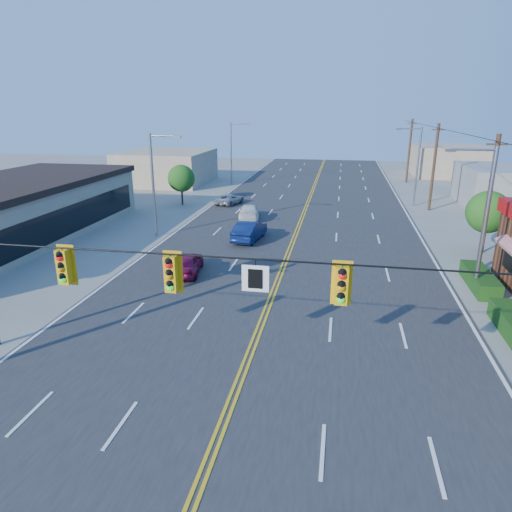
% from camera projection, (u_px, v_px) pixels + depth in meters
% --- Properties ---
extents(ground, '(160.00, 160.00, 0.00)m').
position_uv_depth(ground, '(218.00, 439.00, 14.25)').
color(ground, gray).
rests_on(ground, ground).
extents(road, '(20.00, 120.00, 0.06)m').
position_uv_depth(road, '(290.00, 250.00, 32.92)').
color(road, '#2D2D30').
rests_on(road, ground).
extents(signal_span, '(24.32, 0.34, 9.00)m').
position_uv_depth(signal_span, '(209.00, 294.00, 12.74)').
color(signal_span, '#47301E').
rests_on(signal_span, ground).
extents(streetlight_se, '(2.55, 0.25, 8.00)m').
position_uv_depth(streetlight_se, '(482.00, 214.00, 24.05)').
color(streetlight_se, gray).
rests_on(streetlight_se, ground).
extents(streetlight_ne, '(2.55, 0.25, 8.00)m').
position_uv_depth(streetlight_ne, '(416.00, 162.00, 46.48)').
color(streetlight_ne, gray).
rests_on(streetlight_ne, ground).
extents(streetlight_sw, '(2.55, 0.25, 8.00)m').
position_uv_depth(streetlight_sw, '(155.00, 180.00, 35.26)').
color(streetlight_sw, gray).
rests_on(streetlight_sw, ground).
extents(streetlight_nw, '(2.55, 0.25, 8.00)m').
position_uv_depth(streetlight_nw, '(233.00, 150.00, 59.56)').
color(streetlight_nw, gray).
rests_on(streetlight_nw, ground).
extents(utility_pole_near, '(0.28, 0.28, 8.40)m').
position_uv_depth(utility_pole_near, '(488.00, 205.00, 27.64)').
color(utility_pole_near, '#47301E').
rests_on(utility_pole_near, ground).
extents(utility_pole_mid, '(0.28, 0.28, 8.40)m').
position_uv_depth(utility_pole_mid, '(434.00, 168.00, 44.46)').
color(utility_pole_mid, '#47301E').
rests_on(utility_pole_mid, ground).
extents(utility_pole_far, '(0.28, 0.28, 8.40)m').
position_uv_depth(utility_pole_far, '(409.00, 151.00, 61.28)').
color(utility_pole_far, '#47301E').
rests_on(utility_pole_far, ground).
extents(tree_kfc_rear, '(2.94, 2.94, 4.41)m').
position_uv_depth(tree_kfc_rear, '(488.00, 212.00, 31.55)').
color(tree_kfc_rear, '#47301E').
rests_on(tree_kfc_rear, ground).
extents(tree_west, '(2.80, 2.80, 4.20)m').
position_uv_depth(tree_west, '(181.00, 178.00, 47.39)').
color(tree_west, '#47301E').
rests_on(tree_west, ground).
extents(bld_west_far, '(11.00, 12.00, 4.20)m').
position_uv_depth(bld_west_far, '(167.00, 167.00, 61.90)').
color(bld_west_far, tan).
rests_on(bld_west_far, ground).
extents(bld_east_far, '(10.00, 10.00, 4.40)m').
position_uv_depth(bld_east_far, '(448.00, 161.00, 68.20)').
color(bld_east_far, tan).
rests_on(bld_east_far, ground).
extents(car_magenta, '(2.13, 4.13, 1.35)m').
position_uv_depth(car_magenta, '(187.00, 264.00, 28.06)').
color(car_magenta, maroon).
rests_on(car_magenta, ground).
extents(car_blue, '(2.11, 4.71, 1.50)m').
position_uv_depth(car_blue, '(249.00, 231.00, 35.15)').
color(car_blue, '#0D1C4C').
rests_on(car_blue, ground).
extents(car_white, '(2.62, 4.74, 1.30)m').
position_uv_depth(car_white, '(249.00, 212.00, 41.92)').
color(car_white, white).
rests_on(car_white, ground).
extents(car_silver, '(2.80, 4.24, 1.08)m').
position_uv_depth(car_silver, '(230.00, 200.00, 48.22)').
color(car_silver, '#B0B0B6').
rests_on(car_silver, ground).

